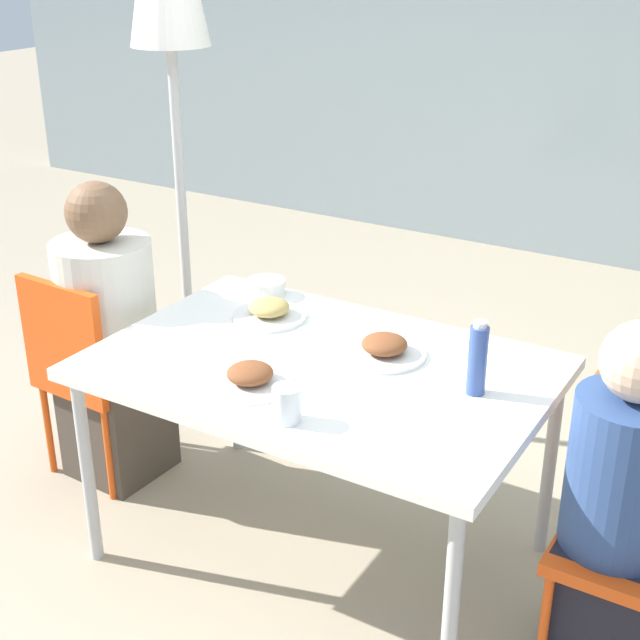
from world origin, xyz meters
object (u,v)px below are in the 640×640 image
drinking_cup (287,404)px  salad_bowl (266,288)px  person_left (110,344)px  person_right (617,513)px  chair_left (87,363)px  bottle (478,359)px

drinking_cup → salad_bowl: size_ratio=0.74×
person_left → drinking_cup: size_ratio=11.27×
person_right → salad_bowl: (-1.44, 0.39, 0.25)m
drinking_cup → salad_bowl: (-0.58, 0.75, -0.02)m
person_right → drinking_cup: bearing=22.7°
chair_left → person_left: (0.05, 0.08, 0.06)m
drinking_cup → person_left: bearing=159.3°
salad_bowl → chair_left: bearing=-143.0°
person_left → drinking_cup: (1.08, -0.41, 0.24)m
salad_bowl → person_left: bearing=-145.9°
person_left → bottle: 1.50m
person_left → chair_left: bearing=-121.9°
chair_left → salad_bowl: (0.55, 0.42, 0.28)m
drinking_cup → person_right: bearing=22.4°
person_left → salad_bowl: 0.64m
person_left → person_right: 1.94m
person_left → person_right: size_ratio=1.08×
chair_left → person_right: person_right is taller
drinking_cup → salad_bowl: bearing=127.7°
bottle → chair_left: bearing=-176.3°
person_right → drinking_cup: person_right is taller
bottle → person_right: bearing=-8.8°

